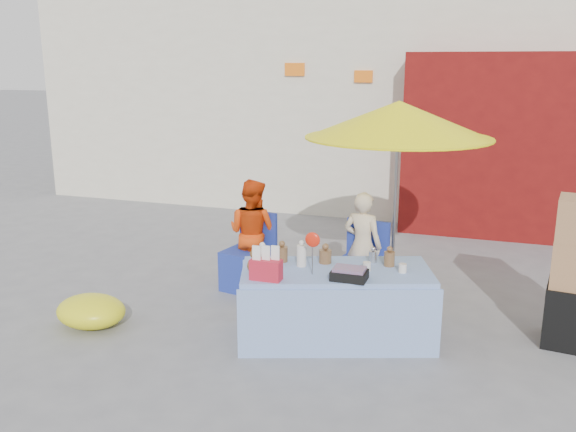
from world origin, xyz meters
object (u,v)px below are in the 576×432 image
(market_table, at_px, (335,303))
(chair_right, at_px, (359,279))
(umbrella, at_px, (399,120))
(vendor_beige, at_px, (362,246))
(chair_left, at_px, (249,267))
(vendor_orange, at_px, (252,233))

(market_table, height_order, chair_right, market_table)
(chair_right, bearing_deg, umbrella, 55.85)
(market_table, xyz_separation_m, vendor_beige, (0.03, 1.05, 0.24))
(market_table, height_order, chair_left, market_table)
(market_table, bearing_deg, vendor_beige, 69.74)
(umbrella, bearing_deg, market_table, -105.23)
(vendor_orange, relative_size, vendor_beige, 1.05)
(chair_right, distance_m, vendor_orange, 1.31)
(market_table, bearing_deg, vendor_orange, 120.47)
(chair_right, height_order, vendor_orange, vendor_orange)
(vendor_beige, height_order, umbrella, umbrella)
(chair_left, xyz_separation_m, vendor_beige, (1.25, 0.13, 0.33))
(chair_right, height_order, vendor_beige, vendor_beige)
(chair_right, xyz_separation_m, vendor_beige, (-0.00, 0.13, 0.33))
(market_table, height_order, vendor_beige, vendor_beige)
(market_table, relative_size, chair_right, 2.23)
(market_table, bearing_deg, chair_right, 69.31)
(market_table, distance_m, vendor_beige, 1.08)
(vendor_orange, distance_m, umbrella, 2.02)
(vendor_beige, bearing_deg, chair_left, 18.21)
(chair_left, relative_size, chair_right, 1.00)
(vendor_beige, relative_size, umbrella, 0.56)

